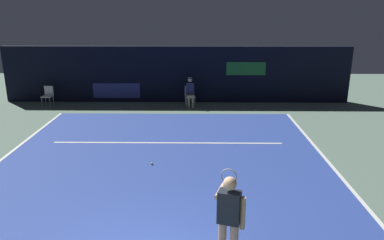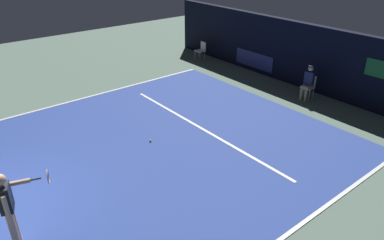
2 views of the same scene
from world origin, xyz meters
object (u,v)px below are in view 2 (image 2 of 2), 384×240
object	(u,v)px
courtside_chair_near	(201,49)
tennis_ball	(150,141)
tennis_player	(9,206)
line_judge_on_chair	(308,82)

from	to	relation	value
courtside_chair_near	tennis_ball	xyz separation A→B (m)	(5.49, -6.66, -0.46)
tennis_player	courtside_chair_near	size ratio (longest dim) A/B	1.97
line_judge_on_chair	tennis_ball	bearing A→B (deg)	-98.42
line_judge_on_chair	courtside_chair_near	bearing A→B (deg)	178.94
tennis_player	tennis_ball	xyz separation A→B (m)	(-1.80, 4.34, -0.94)
courtside_chair_near	tennis_ball	distance (m)	8.64
tennis_ball	tennis_player	bearing A→B (deg)	-67.42
tennis_player	line_judge_on_chair	world-z (taller)	tennis_player
tennis_player	line_judge_on_chair	distance (m)	10.91
tennis_player	tennis_ball	distance (m)	4.79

